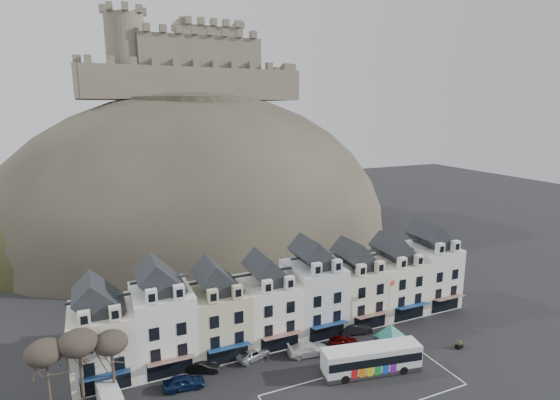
# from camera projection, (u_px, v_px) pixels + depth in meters

# --- Properties ---
(coach_bay_markings) EXTENTS (22.00, 7.50, 0.01)m
(coach_bay_markings) POSITION_uv_depth(u_px,v_px,m) (365.00, 390.00, 47.64)
(coach_bay_markings) COLOR silver
(coach_bay_markings) RESTS_ON ground
(townhouse_terrace) EXTENTS (54.40, 9.35, 11.80)m
(townhouse_terrace) POSITION_uv_depth(u_px,v_px,m) (292.00, 296.00, 58.98)
(townhouse_terrace) COLOR #EEE3CF
(townhouse_terrace) RESTS_ON ground
(castle_hill) EXTENTS (100.00, 76.00, 68.00)m
(castle_hill) POSITION_uv_depth(u_px,v_px,m) (204.00, 232.00, 107.92)
(castle_hill) COLOR #332F28
(castle_hill) RESTS_ON ground
(castle) EXTENTS (50.20, 22.20, 22.00)m
(castle) POSITION_uv_depth(u_px,v_px,m) (188.00, 65.00, 105.55)
(castle) COLOR #6C6152
(castle) RESTS_ON ground
(tree_left_far) EXTENTS (3.61, 3.61, 8.24)m
(tree_left_far) POSITION_uv_depth(u_px,v_px,m) (44.00, 353.00, 42.26)
(tree_left_far) COLOR #32261F
(tree_left_far) RESTS_ON ground
(tree_left_mid) EXTENTS (3.78, 3.78, 8.64)m
(tree_left_mid) POSITION_uv_depth(u_px,v_px,m) (78.00, 343.00, 43.37)
(tree_left_mid) COLOR #32261F
(tree_left_mid) RESTS_ON ground
(tree_left_near) EXTENTS (3.43, 3.43, 7.84)m
(tree_left_near) POSITION_uv_depth(u_px,v_px,m) (111.00, 343.00, 44.70)
(tree_left_near) COLOR #32261F
(tree_left_near) RESTS_ON ground
(bus) EXTENTS (11.91, 4.70, 3.28)m
(bus) POSITION_uv_depth(u_px,v_px,m) (372.00, 358.00, 50.47)
(bus) COLOR #262628
(bus) RESTS_ON ground
(bus_shelter) EXTENTS (5.94, 5.94, 3.91)m
(bus_shelter) POSITION_uv_depth(u_px,v_px,m) (391.00, 331.00, 54.16)
(bus_shelter) COLOR #10311C
(bus_shelter) RESTS_ON ground
(red_buoy) EXTENTS (1.74, 1.74, 2.15)m
(red_buoy) POSITION_uv_depth(u_px,v_px,m) (394.00, 342.00, 55.20)
(red_buoy) COLOR black
(red_buoy) RESTS_ON ground
(flagpole) EXTENTS (1.09, 0.43, 7.88)m
(flagpole) POSITION_uv_depth(u_px,v_px,m) (389.00, 304.00, 58.34)
(flagpole) COLOR silver
(flagpole) RESTS_ON ground
(white_van) EXTENTS (2.65, 4.75, 2.05)m
(white_van) POSITION_uv_depth(u_px,v_px,m) (109.00, 397.00, 44.85)
(white_van) COLOR white
(white_van) RESTS_ON ground
(planter_west) EXTENTS (1.09, 0.71, 1.02)m
(planter_west) POSITION_uv_depth(u_px,v_px,m) (413.00, 348.00, 55.00)
(planter_west) COLOR black
(planter_west) RESTS_ON ground
(planter_east) EXTENTS (1.11, 0.72, 1.03)m
(planter_east) POSITION_uv_depth(u_px,v_px,m) (459.00, 345.00, 55.86)
(planter_east) COLOR black
(planter_east) RESTS_ON ground
(car_navy) EXTENTS (4.65, 2.24, 1.53)m
(car_navy) POSITION_uv_depth(u_px,v_px,m) (184.00, 382.00, 47.77)
(car_navy) COLOR #0C193C
(car_navy) RESTS_ON ground
(car_black) EXTENTS (4.06, 2.82, 1.27)m
(car_black) POSITION_uv_depth(u_px,v_px,m) (203.00, 367.00, 50.84)
(car_black) COLOR black
(car_black) RESTS_ON ground
(car_silver) EXTENTS (4.82, 3.33, 1.24)m
(car_silver) POSITION_uv_depth(u_px,v_px,m) (253.00, 354.00, 53.59)
(car_silver) COLOR #A9ABB1
(car_silver) RESTS_ON ground
(car_white) EXTENTS (5.56, 2.97, 1.53)m
(car_white) POSITION_uv_depth(u_px,v_px,m) (308.00, 349.00, 54.30)
(car_white) COLOR white
(car_white) RESTS_ON ground
(car_maroon) EXTENTS (3.95, 2.75, 1.25)m
(car_maroon) POSITION_uv_depth(u_px,v_px,m) (343.00, 341.00, 56.55)
(car_maroon) COLOR #4D0404
(car_maroon) RESTS_ON ground
(car_charcoal) EXTENTS (4.76, 2.46, 1.49)m
(car_charcoal) POSITION_uv_depth(u_px,v_px,m) (355.00, 328.00, 59.42)
(car_charcoal) COLOR black
(car_charcoal) RESTS_ON ground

